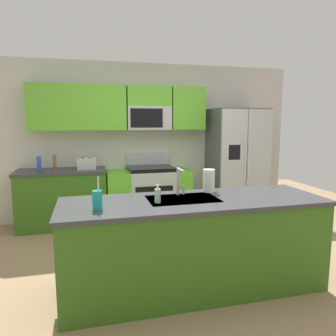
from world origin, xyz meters
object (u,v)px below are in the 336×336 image
Objects in this scene: bottle_blue at (39,164)px; toaster at (87,164)px; paper_towel_roll at (209,181)px; range_oven at (149,194)px; soap_dispenser at (158,195)px; sink_faucet at (179,179)px; pepper_mill at (55,163)px; refrigerator at (236,163)px; drink_cup_teal at (97,200)px.

toaster is at bearing -3.89° from bottle_blue.
toaster is 2.31m from paper_towel_roll.
paper_towel_roll reaches higher than range_oven.
soap_dispenser is 0.70m from paper_towel_roll.
sink_faucet reaches higher than soap_dispenser.
sink_faucet is (0.90, -2.02, 0.08)m from toaster.
paper_towel_roll reaches higher than pepper_mill.
range_oven is 1.62m from refrigerator.
soap_dispenser is (1.32, -2.30, -0.04)m from bottle_blue.
pepper_mill is at bearing 0.72° from bottle_blue.
bottle_blue is (-3.22, 0.07, 0.08)m from refrigerator.
paper_towel_roll is at bearing 19.76° from drink_cup_teal.
pepper_mill is 1.36× the size of soap_dispenser.
range_oven reaches higher than soap_dispenser.
paper_towel_roll is at bearing 26.59° from soap_dispenser.
sink_faucet is at bearing 22.34° from drink_cup_teal.
paper_towel_roll is (0.35, 0.08, -0.05)m from sink_faucet.
drink_cup_teal is 1.68× the size of soap_dispenser.
sink_faucet reaches higher than paper_towel_roll.
toaster is at bearing 179.56° from refrigerator.
soap_dispenser is at bearing -60.11° from bottle_blue.
sink_faucet reaches higher than pepper_mill.
refrigerator is at bearing 50.95° from sink_faucet.
refrigerator is 2.31m from paper_towel_roll.
refrigerator is 6.61× the size of toaster.
bottle_blue is 2.78m from paper_towel_roll.
drink_cup_teal is (-0.82, -0.34, -0.08)m from sink_faucet.
sink_faucet is (-0.08, -2.08, 0.62)m from range_oven.
pepper_mill reaches higher than bottle_blue.
paper_towel_roll is (-1.28, -1.92, 0.09)m from refrigerator.
sink_faucet is 0.98× the size of drink_cup_teal.
refrigerator is 6.46× the size of drink_cup_teal.
paper_towel_roll is (1.25, -1.94, 0.03)m from toaster.
pepper_mill is at bearing 130.81° from paper_towel_roll.
pepper_mill is 0.96× the size of paper_towel_roll.
sink_faucet is (-1.63, -2.00, 0.14)m from refrigerator.
pepper_mill is 2.55m from soap_dispenser.
sink_faucet is at bearing -92.20° from range_oven.
soap_dispenser is (0.54, 0.11, -0.02)m from drink_cup_teal.
range_oven is at bearing 3.07° from toaster.
refrigerator is 3.00m from pepper_mill.
refrigerator reaches higher than range_oven.
range_oven is at bearing 81.28° from soap_dispenser.
drink_cup_teal is (0.08, -2.36, -0.01)m from toaster.
bottle_blue reaches higher than toaster.
paper_towel_roll reaches higher than bottle_blue.
toaster is 0.47m from pepper_mill.
sink_faucet is at bearing 39.86° from soap_dispenser.
sink_faucet is 0.37m from soap_dispenser.
refrigerator is at bearing 49.61° from soap_dispenser.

